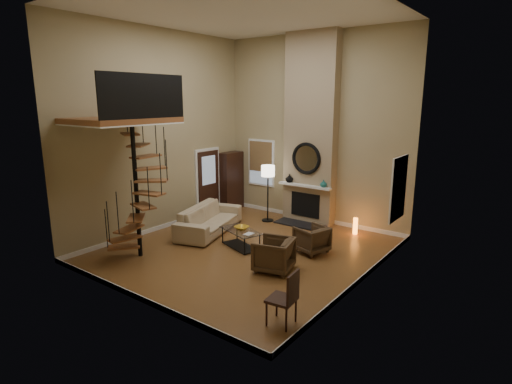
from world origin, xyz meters
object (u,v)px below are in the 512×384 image
Objects in this scene: armchair_far at (277,255)px; sofa at (209,219)px; armchair_near at (314,240)px; side_chair at (286,296)px; coffee_table at (241,236)px; accent_lamp at (355,226)px; hutch at (231,181)px; floor_lamp at (268,175)px.

sofa is at bearing -124.25° from armchair_far.
side_chair is (1.20, -3.09, 0.17)m from armchair_near.
armchair_near is 0.74× the size of side_chair.
coffee_table is 2.82× the size of accent_lamp.
side_chair is at bearing -42.89° from hutch.
hutch is 2.43× the size of armchair_far.
armchair_far is (4.11, -3.33, -0.60)m from hutch.
coffee_table is 3.26m from accent_lamp.
sofa is 2.24m from floor_lamp.
armchair_far is at bearing -126.28° from sofa.
accent_lamp is at bearing 7.59° from floor_lamp.
floor_lamp is at bearing -156.65° from armchair_far.
armchair_far is 2.21m from side_chair.
armchair_far is 1.77× the size of accent_lamp.
armchair_near is at bearing -32.59° from floor_lamp.
accent_lamp is (2.68, 0.36, -1.16)m from floor_lamp.
hutch is 4.55m from accent_lamp.
armchair_near is 0.41× the size of floor_lamp.
armchair_near is at bearing -24.94° from hutch.
floor_lamp is (-2.45, 1.57, 1.06)m from armchair_near.
floor_lamp is at bearing -36.77° from sofa.
side_chair is (1.35, -1.74, 0.17)m from armchair_far.
accent_lamp is (1.91, 2.64, -0.03)m from coffee_table.
armchair_near is at bearing -96.90° from accent_lamp.
armchair_far is at bearing -96.68° from accent_lamp.
armchair_far reaches higher than coffee_table.
accent_lamp is (0.23, 1.92, -0.10)m from armchair_near.
floor_lamp is (1.81, -0.42, 0.46)m from hutch.
floor_lamp is (-0.77, 2.28, 1.13)m from coffee_table.
hutch is at bearing 137.11° from side_chair.
coffee_table is at bearing -49.74° from armchair_near.
armchair_far is 3.86m from floor_lamp.
sofa is at bearing -63.62° from hutch.
coffee_table is at bearing -122.55° from sofa.
hutch reaches higher than coffee_table.
hutch reaches higher than accent_lamp.
sofa reaches higher than accent_lamp.
hutch is 1.53× the size of coffee_table.
accent_lamp is (4.50, -0.06, -0.70)m from hutch.
hutch is 2.61m from sofa.
armchair_far is 3.30m from accent_lamp.
side_chair is (0.97, -5.02, 0.28)m from accent_lamp.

